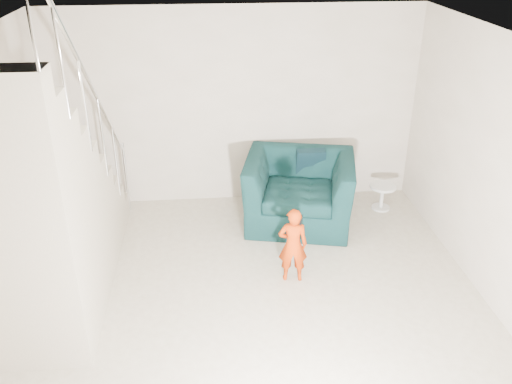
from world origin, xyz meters
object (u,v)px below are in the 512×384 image
(staircase, at_px, (47,222))
(side_table, at_px, (382,193))
(toddler, at_px, (293,245))
(armchair, at_px, (299,190))

(staircase, bearing_deg, side_table, 22.47)
(side_table, relative_size, staircase, 0.10)
(toddler, distance_m, staircase, 2.56)
(armchair, distance_m, side_table, 1.25)
(armchair, xyz_separation_m, side_table, (1.21, 0.22, -0.21))
(armchair, distance_m, toddler, 1.34)
(toddler, xyz_separation_m, staircase, (-2.50, -0.12, 0.50))
(toddler, relative_size, staircase, 0.25)
(armchair, bearing_deg, toddler, -89.70)
(side_table, height_order, staircase, staircase)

